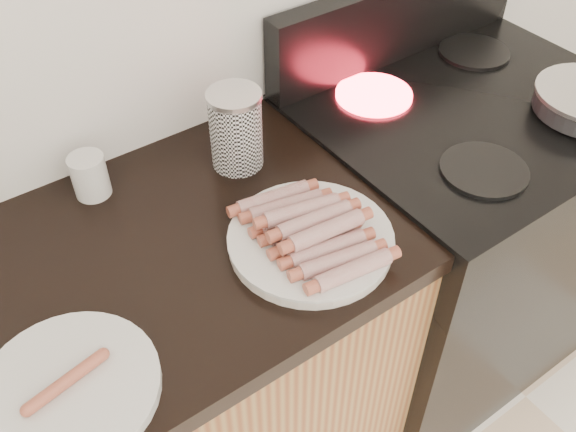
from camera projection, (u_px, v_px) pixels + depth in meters
stove at (445, 242)px, 1.79m from camera, size 0.76×0.65×0.91m
stove_panel at (399, 19)px, 1.58m from camera, size 0.76×0.06×0.20m
burner_near_left at (484, 170)px, 1.30m from camera, size 0.18×0.18×0.01m
burner_far_left at (374, 95)px, 1.50m from camera, size 0.18×0.18×0.01m
burner_far_right at (474, 52)px, 1.65m from camera, size 0.18×0.18×0.01m
main_plate at (311, 242)px, 1.17m from camera, size 0.31×0.31×0.02m
side_plate at (70, 388)px, 0.95m from camera, size 0.34×0.34×0.02m
hotdog_pile at (311, 229)px, 1.14m from camera, size 0.14×0.28×0.06m
plain_sausages at (66, 381)px, 0.94m from camera, size 0.13×0.04×0.02m
canister at (236, 129)px, 1.29m from camera, size 0.11×0.11×0.17m
mug at (90, 176)px, 1.25m from camera, size 0.08×0.08×0.09m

